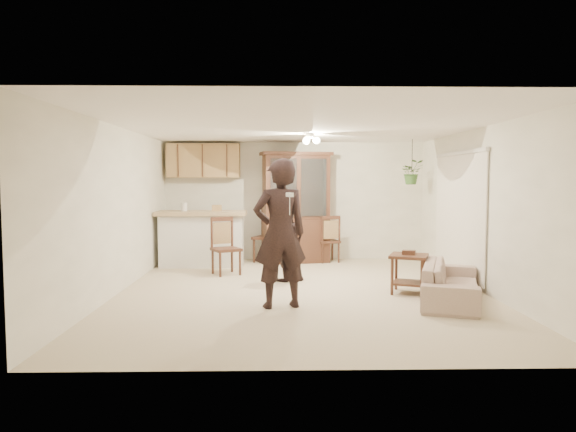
{
  "coord_description": "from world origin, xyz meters",
  "views": [
    {
      "loc": [
        -0.37,
        -7.72,
        1.69
      ],
      "look_at": [
        -0.19,
        0.4,
        1.13
      ],
      "focal_mm": 32.0,
      "sensor_mm": 36.0,
      "label": 1
    }
  ],
  "objects_px": {
    "adult": "(280,240)",
    "side_table": "(409,273)",
    "child": "(286,241)",
    "chair_hutch_right": "(328,249)",
    "chair_hutch_left": "(267,246)",
    "sofa": "(451,275)",
    "chair_bar": "(226,258)",
    "china_hutch": "(296,208)"
  },
  "relations": [
    {
      "from": "chair_hutch_right",
      "to": "chair_hutch_left",
      "type": "bearing_deg",
      "value": -17.44
    },
    {
      "from": "child",
      "to": "chair_hutch_right",
      "type": "height_order",
      "value": "child"
    },
    {
      "from": "sofa",
      "to": "chair_hutch_left",
      "type": "distance_m",
      "value": 4.42
    },
    {
      "from": "sofa",
      "to": "chair_hutch_right",
      "type": "xyz_separation_m",
      "value": [
        -1.39,
        3.51,
        -0.09
      ]
    },
    {
      "from": "chair_hutch_right",
      "to": "china_hutch",
      "type": "bearing_deg",
      "value": -13.83
    },
    {
      "from": "chair_hutch_left",
      "to": "adult",
      "type": "bearing_deg",
      "value": -62.5
    },
    {
      "from": "child",
      "to": "chair_hutch_right",
      "type": "distance_m",
      "value": 2.22
    },
    {
      "from": "sofa",
      "to": "child",
      "type": "bearing_deg",
      "value": 75.79
    },
    {
      "from": "china_hutch",
      "to": "sofa",
      "type": "bearing_deg",
      "value": -70.71
    },
    {
      "from": "chair_hutch_left",
      "to": "child",
      "type": "bearing_deg",
      "value": -56.48
    },
    {
      "from": "child",
      "to": "chair_hutch_left",
      "type": "xyz_separation_m",
      "value": [
        -0.34,
        2.04,
        -0.35
      ]
    },
    {
      "from": "adult",
      "to": "china_hutch",
      "type": "bearing_deg",
      "value": -110.15
    },
    {
      "from": "child",
      "to": "side_table",
      "type": "xyz_separation_m",
      "value": [
        1.83,
        -0.99,
        -0.37
      ]
    },
    {
      "from": "chair_hutch_right",
      "to": "sofa",
      "type": "bearing_deg",
      "value": 96.18
    },
    {
      "from": "child",
      "to": "side_table",
      "type": "distance_m",
      "value": 2.11
    },
    {
      "from": "adult",
      "to": "chair_hutch_left",
      "type": "xyz_separation_m",
      "value": [
        -0.24,
        3.84,
        -0.58
      ]
    },
    {
      "from": "child",
      "to": "chair_hutch_left",
      "type": "distance_m",
      "value": 2.1
    },
    {
      "from": "sofa",
      "to": "chair_bar",
      "type": "bearing_deg",
      "value": 76.91
    },
    {
      "from": "adult",
      "to": "china_hutch",
      "type": "distance_m",
      "value": 3.8
    },
    {
      "from": "china_hutch",
      "to": "chair_hutch_right",
      "type": "height_order",
      "value": "china_hutch"
    },
    {
      "from": "side_table",
      "to": "chair_hutch_right",
      "type": "relative_size",
      "value": 0.71
    },
    {
      "from": "sofa",
      "to": "chair_hutch_right",
      "type": "relative_size",
      "value": 1.93
    },
    {
      "from": "chair_hutch_left",
      "to": "chair_hutch_right",
      "type": "bearing_deg",
      "value": 21.91
    },
    {
      "from": "child",
      "to": "chair_hutch_left",
      "type": "bearing_deg",
      "value": -103.24
    },
    {
      "from": "side_table",
      "to": "child",
      "type": "bearing_deg",
      "value": 151.5
    },
    {
      "from": "side_table",
      "to": "chair_bar",
      "type": "relative_size",
      "value": 0.67
    },
    {
      "from": "chair_hutch_right",
      "to": "side_table",
      "type": "bearing_deg",
      "value": 91.77
    },
    {
      "from": "chair_bar",
      "to": "sofa",
      "type": "bearing_deg",
      "value": -59.69
    },
    {
      "from": "sofa",
      "to": "chair_hutch_right",
      "type": "bearing_deg",
      "value": 40.81
    },
    {
      "from": "adult",
      "to": "side_table",
      "type": "relative_size",
      "value": 2.62
    },
    {
      "from": "side_table",
      "to": "chair_hutch_left",
      "type": "relative_size",
      "value": 0.6
    },
    {
      "from": "side_table",
      "to": "chair_hutch_left",
      "type": "bearing_deg",
      "value": 125.64
    },
    {
      "from": "chair_hutch_left",
      "to": "chair_hutch_right",
      "type": "height_order",
      "value": "chair_hutch_left"
    },
    {
      "from": "adult",
      "to": "chair_bar",
      "type": "relative_size",
      "value": 1.75
    },
    {
      "from": "chair_bar",
      "to": "chair_hutch_left",
      "type": "distance_m",
      "value": 1.6
    },
    {
      "from": "sofa",
      "to": "side_table",
      "type": "bearing_deg",
      "value": 60.98
    },
    {
      "from": "child",
      "to": "chair_bar",
      "type": "relative_size",
      "value": 1.31
    },
    {
      "from": "china_hutch",
      "to": "chair_hutch_right",
      "type": "xyz_separation_m",
      "value": [
        0.66,
        0.02,
        -0.85
      ]
    },
    {
      "from": "child",
      "to": "chair_hutch_right",
      "type": "bearing_deg",
      "value": -137.23
    },
    {
      "from": "chair_hutch_right",
      "to": "adult",
      "type": "bearing_deg",
      "value": 59.68
    },
    {
      "from": "china_hutch",
      "to": "chair_bar",
      "type": "height_order",
      "value": "china_hutch"
    },
    {
      "from": "sofa",
      "to": "child",
      "type": "distance_m",
      "value": 2.76
    }
  ]
}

